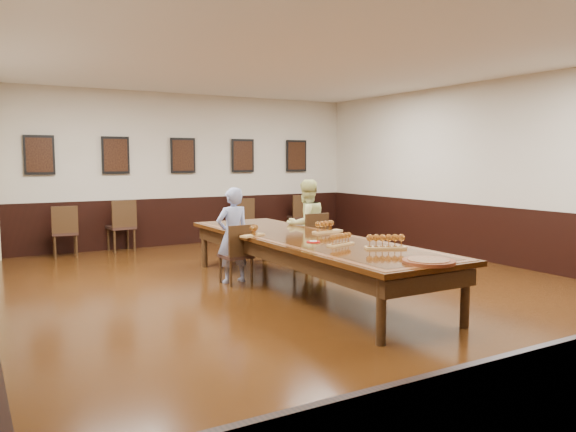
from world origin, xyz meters
TOP-DOWN VIEW (x-y plane):
  - floor at (0.00, 0.00)m, footprint 8.00×10.00m
  - ceiling at (0.00, 0.00)m, footprint 8.00×10.00m
  - wall_back at (0.00, 5.01)m, footprint 8.00×0.02m
  - wall_right at (4.01, 0.00)m, footprint 0.02×10.00m
  - chair_man at (-0.65, 0.89)m, footprint 0.44×0.47m
  - chair_woman at (0.84, 1.23)m, footprint 0.46×0.50m
  - spare_chair_a at (-2.46, 4.57)m, footprint 0.49×0.53m
  - spare_chair_b at (-1.39, 4.70)m, footprint 0.52×0.56m
  - spare_chair_c at (1.33, 4.82)m, footprint 0.55×0.58m
  - spare_chair_d at (2.75, 4.75)m, footprint 0.53×0.57m
  - person_man at (-0.66, 0.99)m, footprint 0.53×0.36m
  - person_woman at (0.84, 1.34)m, footprint 0.76×0.60m
  - pink_phone at (0.60, 0.29)m, footprint 0.10×0.16m
  - wainscoting at (0.00, 0.00)m, footprint 8.00×10.00m
  - conference_table at (0.00, 0.00)m, footprint 1.40×5.00m
  - posters at (0.00, 4.94)m, footprint 6.14×0.04m
  - flight_a at (-0.59, 0.45)m, footprint 0.43×0.28m
  - flight_b at (0.51, 0.26)m, footprint 0.49×0.20m
  - flight_c at (-0.03, -0.86)m, footprint 0.43×0.25m
  - flight_d at (0.27, -1.35)m, footprint 0.50×0.35m
  - red_plate_grp at (-0.19, -0.47)m, footprint 0.18×0.18m
  - carved_platter at (0.06, -2.29)m, footprint 0.58×0.58m

SIDE VIEW (x-z plane):
  - floor at x=0.00m, z-range -0.02..0.00m
  - chair_man at x=-0.65m, z-range 0.00..0.88m
  - chair_woman at x=0.84m, z-range 0.00..0.95m
  - spare_chair_c at x=1.33m, z-range 0.00..0.96m
  - spare_chair_a at x=-2.46m, z-range 0.00..0.97m
  - spare_chair_d at x=2.75m, z-range 0.00..0.99m
  - wainscoting at x=0.00m, z-range 0.00..1.00m
  - spare_chair_b at x=-1.39m, z-range 0.00..1.03m
  - conference_table at x=0.00m, z-range 0.23..0.99m
  - person_man at x=-0.66m, z-range 0.00..1.41m
  - person_woman at x=0.84m, z-range 0.00..1.49m
  - pink_phone at x=0.60m, z-range 0.75..0.76m
  - red_plate_grp at x=-0.19m, z-range 0.75..0.77m
  - carved_platter at x=0.06m, z-range 0.75..0.79m
  - flight_a at x=-0.59m, z-range 0.74..0.90m
  - flight_c at x=-0.03m, z-range 0.74..0.90m
  - flight_b at x=0.51m, z-range 0.74..0.92m
  - flight_d at x=0.27m, z-range 0.74..0.93m
  - wall_back at x=0.00m, z-range 0.00..3.20m
  - wall_right at x=4.01m, z-range 0.00..3.20m
  - posters at x=0.00m, z-range 1.53..2.27m
  - ceiling at x=0.00m, z-range 3.20..3.22m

